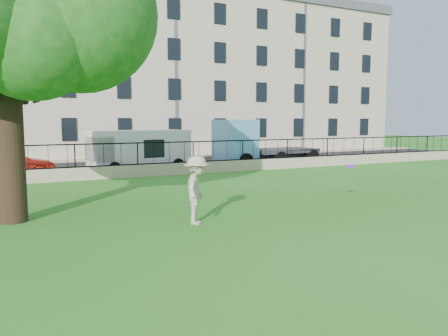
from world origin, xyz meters
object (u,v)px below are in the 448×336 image
red_sedan (13,165)px  frisbee (350,166)px  blue_truck (267,142)px  man (197,190)px  white_van (140,151)px

red_sedan → frisbee: bearing=-151.9°
frisbee → red_sedan: frisbee is taller
frisbee → blue_truck: bearing=69.0°
man → blue_truck: bearing=-8.4°
man → blue_truck: size_ratio=0.27×
man → frisbee: (5.24, -0.20, 0.42)m
white_van → blue_truck: size_ratio=0.79×
red_sedan → white_van: (6.36, 0.00, 0.52)m
blue_truck → red_sedan: bearing=174.4°
man → red_sedan: size_ratio=0.50×
man → white_van: (2.01, 12.97, 0.20)m
frisbee → white_van: white_van is taller
man → white_van: 13.13m
white_van → red_sedan: bearing=172.3°
blue_truck → frisbee: bearing=-116.7°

